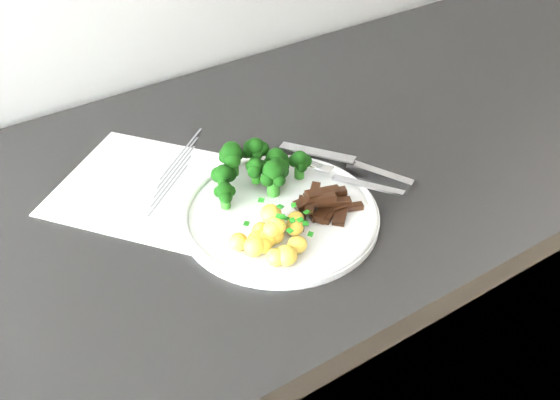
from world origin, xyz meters
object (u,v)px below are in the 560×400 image
Objects in this scene: potatoes at (274,236)px; knife at (362,168)px; fork at (353,179)px; counter at (284,370)px; recipe_paper at (168,191)px; plate at (280,214)px; broccoli at (256,165)px; beef_strips at (324,204)px.

potatoes is 0.20m from knife.
counter is at bearing 115.48° from fork.
potatoes reaches higher than knife.
recipe_paper reaches higher than counter.
potatoes is 0.16m from fork.
recipe_paper is at bearing 167.24° from counter.
knife is at bearing 19.25° from potatoes.
recipe_paper is at bearing 126.72° from plate.
recipe_paper is 0.18m from potatoes.
counter is 0.50m from recipe_paper.
recipe_paper is 0.25m from fork.
recipe_paper is 0.27m from knife.
potatoes reaches higher than plate.
recipe_paper is 2.48× the size of broccoli.
knife is at bearing 7.50° from plate.
potatoes is (-0.04, -0.05, 0.02)m from plate.
broccoli is 1.42× the size of beef_strips.
knife is (0.08, -0.07, 0.48)m from counter.
beef_strips reaches higher than fork.
broccoli reaches higher than counter.
potatoes is 0.09m from beef_strips.
counter is 17.63× the size of fork.
plate is at bearing 50.12° from potatoes.
broccoli is 0.12m from potatoes.
potatoes is (-0.11, -0.14, 0.49)m from counter.
fork is (0.04, -0.09, 0.48)m from counter.
knife is (0.10, 0.05, -0.01)m from beef_strips.
fork is at bearing -64.52° from counter.
potatoes is at bearing -167.87° from beef_strips.
broccoli reaches higher than potatoes.
plate is at bearing -172.50° from knife.
fork is at bearing -146.97° from knife.
fork is (0.15, 0.04, -0.01)m from potatoes.
broccoli is at bearing 113.82° from beef_strips.
knife is at bearing 33.03° from fork.
counter is 14.07× the size of knife.
beef_strips is (0.04, -0.10, -0.02)m from broccoli.
counter is 0.51m from broccoli.
plate is 0.06m from beef_strips.
broccoli reaches higher than knife.
beef_strips reaches higher than recipe_paper.
counter is at bearing 19.61° from broccoli.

